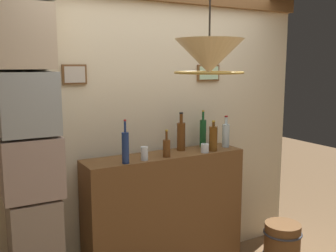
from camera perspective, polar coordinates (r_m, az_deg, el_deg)
panelled_rear_partition at (r=3.41m, az=-2.43°, el=2.22°), size 3.16×0.15×2.81m
stone_pillar at (r=2.93m, az=-19.95°, el=-1.12°), size 0.41×0.40×2.73m
bar_shelf_unit at (r=3.43m, az=-0.42°, el=-13.40°), size 1.41×0.34×1.12m
liquor_bottle_amaro at (r=2.95m, az=-6.34°, el=-3.13°), size 0.06×0.06×0.34m
liquor_bottle_vodka at (r=3.39m, az=6.72°, el=-1.82°), size 0.07×0.07×0.27m
liquor_bottle_mezcal at (r=3.55m, az=5.20°, el=-0.98°), size 0.06×0.06×0.34m
liquor_bottle_brandy at (r=3.15m, az=-0.22°, el=-3.22°), size 0.06×0.06×0.23m
liquor_bottle_rye at (r=3.38m, az=1.95°, el=-1.43°), size 0.07×0.07×0.34m
liquor_bottle_scotch at (r=3.57m, az=8.57°, el=-1.29°), size 0.07×0.07×0.29m
glass_tumbler_rocks at (r=3.05m, az=-3.51°, el=-4.09°), size 0.06×0.06×0.11m
glass_tumbler_highball at (r=3.33m, az=5.48°, el=-3.30°), size 0.07×0.07×0.08m
pendant_lamp at (r=2.49m, az=6.12°, el=10.09°), size 0.45×0.45×0.54m
wooden_barrel at (r=3.94m, az=16.56°, el=-16.45°), size 0.36×0.36×0.41m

